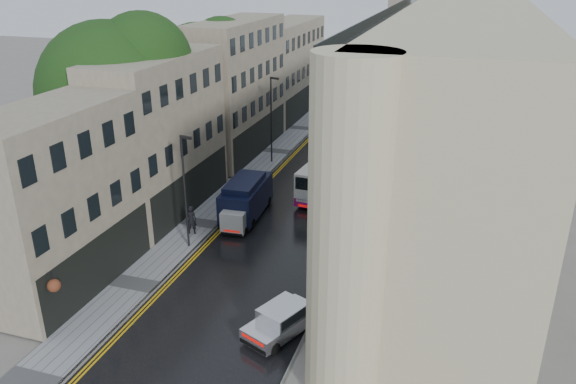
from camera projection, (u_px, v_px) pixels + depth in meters
The scene contains 15 objects.
road at pixel (314, 191), 44.47m from camera, with size 9.00×85.00×0.02m, color black.
left_sidewalk at pixel (245, 182), 46.10m from camera, with size 2.70×85.00×0.12m, color gray.
right_sidewalk at pixel (382, 198), 42.93m from camera, with size 1.80×85.00×0.12m, color slate.
old_shop_row at pixel (215, 101), 47.04m from camera, with size 4.50×56.00×12.00m, color gray, non-canonical shape.
modern_block at pixel (458, 120), 37.57m from camera, with size 8.00×40.00×14.00m, color #BDAE8C, non-canonical shape.
tree_near at pixel (113, 116), 38.74m from camera, with size 10.56×10.56×13.89m, color black, non-canonical shape.
tree_far at pixel (200, 89), 50.37m from camera, with size 9.24×9.24×12.46m, color black, non-canonical shape.
cream_bus at pixel (306, 182), 42.44m from camera, with size 2.32×10.20×2.78m, color silver, non-canonical shape.
white_lorry at pixel (371, 143), 49.58m from camera, with size 2.21×7.37×3.87m, color white, non-canonical shape.
silver_hatchback at pixel (249, 326), 26.71m from camera, with size 1.76×4.03×1.51m, color silver, non-canonical shape.
white_van at pixel (224, 221), 37.24m from camera, with size 1.60×3.73×1.69m, color silver, non-canonical shape.
navy_van at pixel (222, 206), 38.08m from camera, with size 2.28×5.71×2.91m, color black, non-canonical shape.
pedestrian at pixel (191, 220), 36.85m from camera, with size 0.73×0.48×1.99m, color black.
lamp_post_near at pixel (185, 193), 34.25m from camera, with size 0.82×0.18×7.27m, color black, non-canonical shape.
lamp_post_far at pixel (271, 121), 49.12m from camera, with size 0.85×0.19×7.59m, color black, non-canonical shape.
Camera 1 is at (10.58, -12.31, 16.89)m, focal length 35.00 mm.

